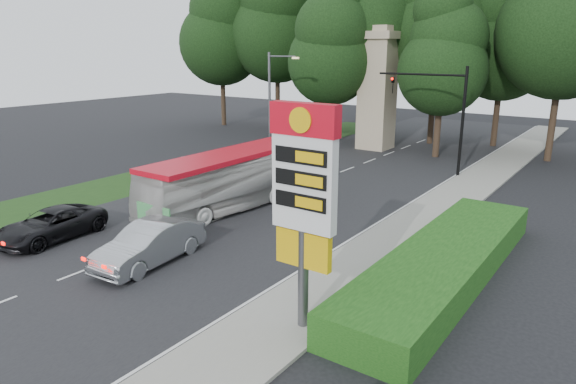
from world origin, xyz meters
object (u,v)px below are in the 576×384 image
Objects in this scene: suv_charcoal at (51,225)px; transit_bus at (231,181)px; sedan_silver at (150,244)px; gas_station_pylon at (304,188)px; monument at (377,88)px; streetlight_signs at (272,100)px; traffic_signal_mast at (444,105)px.

transit_bus is at bearing 61.90° from suv_charcoal.
transit_bus is 2.21× the size of suv_charcoal.
sedan_silver is at bearing -66.92° from transit_bus.
suv_charcoal is at bearing -106.78° from transit_bus.
gas_station_pylon is 0.68× the size of monument.
streetlight_signs is at bearing 93.05° from suv_charcoal.
monument is at bearing 100.32° from transit_bus.
sedan_silver is (-4.18, -21.39, -3.86)m from traffic_signal_mast.
sedan_silver is (2.20, -7.43, -0.70)m from transit_bus.
transit_bus is at bearing -86.27° from monument.
gas_station_pylon is 22.29m from traffic_signal_mast.
transit_bus is (1.30, -19.96, -3.59)m from monument.
traffic_signal_mast is at bearing -38.00° from monument.
streetlight_signs is at bearing 108.35° from sedan_silver.
monument is 0.93× the size of transit_bus.
gas_station_pylon is at bearing -32.51° from transit_bus.
suv_charcoal is (-9.91, -22.14, -3.99)m from traffic_signal_mast.
streetlight_signs is at bearing -121.97° from monument.
traffic_signal_mast is 0.66× the size of transit_bus.
streetlight_signs is at bearing -171.08° from traffic_signal_mast.
gas_station_pylon is 8.54m from sedan_silver.
gas_station_pylon is 13.09m from transit_bus.
monument is (-7.68, 6.00, 0.43)m from traffic_signal_mast.
monument is 2.05× the size of suv_charcoal.
streetlight_signs is 13.84m from transit_bus.
sedan_silver is at bearing -66.37° from streetlight_signs.
transit_bus reaches higher than suv_charcoal.
traffic_signal_mast is at bearing 8.92° from streetlight_signs.
sedan_silver is (-7.70, 0.62, -3.63)m from gas_station_pylon.
monument reaches higher than streetlight_signs.
monument is at bearing 58.03° from streetlight_signs.
monument is 28.57m from suv_charcoal.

